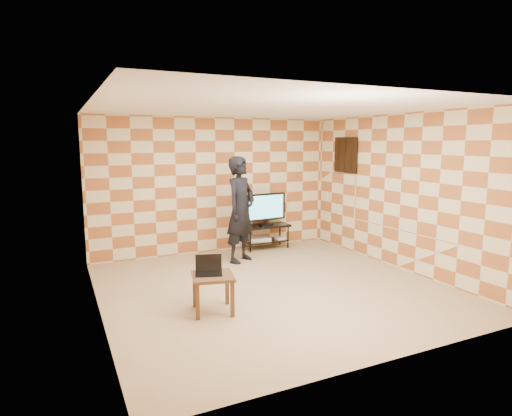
# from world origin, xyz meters

# --- Properties ---
(floor) EXTENTS (5.00, 5.00, 0.00)m
(floor) POSITION_xyz_m (0.00, 0.00, 0.00)
(floor) COLOR tan
(floor) RESTS_ON ground
(wall_back) EXTENTS (5.00, 0.02, 2.70)m
(wall_back) POSITION_xyz_m (0.00, 2.50, 1.35)
(wall_back) COLOR beige
(wall_back) RESTS_ON ground
(wall_front) EXTENTS (5.00, 0.02, 2.70)m
(wall_front) POSITION_xyz_m (0.00, -2.50, 1.35)
(wall_front) COLOR beige
(wall_front) RESTS_ON ground
(wall_left) EXTENTS (0.02, 5.00, 2.70)m
(wall_left) POSITION_xyz_m (-2.50, 0.00, 1.35)
(wall_left) COLOR beige
(wall_left) RESTS_ON ground
(wall_right) EXTENTS (0.02, 5.00, 2.70)m
(wall_right) POSITION_xyz_m (2.50, 0.00, 1.35)
(wall_right) COLOR beige
(wall_right) RESTS_ON ground
(ceiling) EXTENTS (5.00, 5.00, 0.02)m
(ceiling) POSITION_xyz_m (0.00, 0.00, 2.70)
(ceiling) COLOR white
(ceiling) RESTS_ON wall_back
(wall_art) EXTENTS (0.04, 0.72, 0.72)m
(wall_art) POSITION_xyz_m (2.47, 1.55, 1.95)
(wall_art) COLOR black
(wall_art) RESTS_ON wall_right
(tv_stand) EXTENTS (0.99, 0.45, 0.50)m
(tv_stand) POSITION_xyz_m (0.99, 2.23, 0.37)
(tv_stand) COLOR black
(tv_stand) RESTS_ON floor
(tv) EXTENTS (0.92, 0.20, 0.66)m
(tv) POSITION_xyz_m (0.99, 2.23, 0.87)
(tv) COLOR black
(tv) RESTS_ON tv_stand
(dvd_player) EXTENTS (0.48, 0.38, 0.07)m
(dvd_player) POSITION_xyz_m (0.86, 2.26, 0.21)
(dvd_player) COLOR silver
(dvd_player) RESTS_ON tv_stand
(game_console) EXTENTS (0.22, 0.17, 0.05)m
(game_console) POSITION_xyz_m (1.32, 2.19, 0.20)
(game_console) COLOR silver
(game_console) RESTS_ON tv_stand
(side_table) EXTENTS (0.63, 0.63, 0.50)m
(side_table) POSITION_xyz_m (-1.15, -0.52, 0.41)
(side_table) COLOR #3C2614
(side_table) RESTS_ON floor
(laptop) EXTENTS (0.42, 0.37, 0.23)m
(laptop) POSITION_xyz_m (-1.17, -0.43, 0.55)
(laptop) COLOR black
(laptop) RESTS_ON side_table
(person) EXTENTS (0.85, 0.79, 1.96)m
(person) POSITION_xyz_m (0.14, 1.56, 0.98)
(person) COLOR black
(person) RESTS_ON floor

